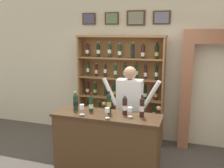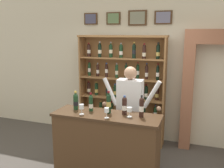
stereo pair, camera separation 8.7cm
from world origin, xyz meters
The scene contains 13 objects.
back_wall centered at (0.00, 1.78, 1.57)m, with size 12.00×0.19×3.13m.
wine_shelf centered at (-0.33, 1.44, 1.15)m, with size 1.81×0.30×2.20m.
archway_doorway centered at (1.60, 1.64, 1.29)m, with size 1.47×0.45×2.31m.
tasting_counter centered at (-0.13, 0.00, 0.52)m, with size 1.65×0.54×1.04m.
shopkeeper centered at (0.07, 0.62, 1.05)m, with size 1.04×0.22×1.70m.
tasting_bottle_prosecco centered at (-0.67, 0.06, 1.18)m, with size 0.08×0.08×0.30m.
tasting_bottle_super_tuscan centered at (-0.41, 0.07, 1.17)m, with size 0.07×0.07×0.29m.
tasting_bottle_brunello centered at (-0.11, 0.07, 1.20)m, with size 0.07×0.07×0.34m.
tasting_bottle_grappa centered at (0.13, 0.09, 1.18)m, with size 0.07×0.07×0.29m.
tasting_bottle_riserva centered at (0.40, 0.05, 1.19)m, with size 0.07×0.07×0.33m.
wine_glass_center centered at (-0.47, -0.13, 1.15)m, with size 0.07×0.07×0.16m.
wine_glass_right centered at (0.24, 0.00, 1.14)m, with size 0.08×0.08×0.15m.
wine_glass_left centered at (-0.06, -0.16, 1.15)m, with size 0.07×0.07×0.15m.
Camera 1 is at (1.07, -3.38, 2.25)m, focal length 39.93 mm.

